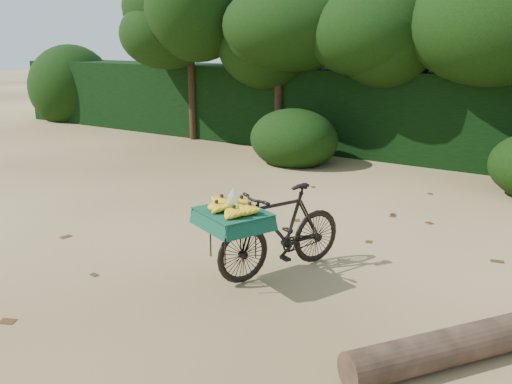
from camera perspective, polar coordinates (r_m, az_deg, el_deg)
The scene contains 6 objects.
ground at distance 6.05m, azimuth 8.58°, elevation -7.98°, with size 80.00×80.00×0.00m, color tan.
vendor_bicycle at distance 5.72m, azimuth 2.49°, elevation -3.96°, with size 1.16×1.76×0.96m.
hedge_backdrop at distance 11.69m, azimuth 22.09°, elevation 7.12°, with size 26.00×1.80×1.80m, color black.
tree_row at distance 10.97m, azimuth 18.41°, elevation 12.77°, with size 14.50×2.00×4.00m, color black, non-canonical shape.
bush_clumps at distance 9.73m, azimuth 22.24°, elevation 2.89°, with size 8.80×1.70×0.90m, color black, non-canonical shape.
leaf_litter at distance 6.60m, azimuth 10.99°, elevation -5.99°, with size 7.00×7.30×0.01m, color #4B2D14, non-canonical shape.
Camera 1 is at (2.27, -5.06, 2.41)m, focal length 38.00 mm.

